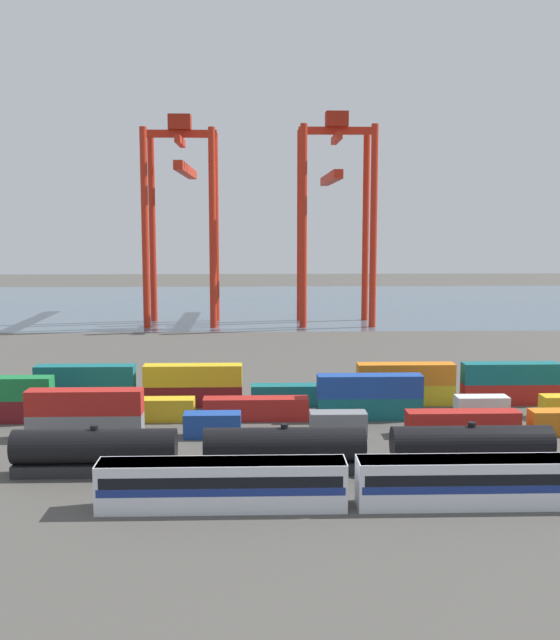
# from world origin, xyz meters

# --- Properties ---
(ground_plane) EXTENTS (420.00, 420.00, 0.00)m
(ground_plane) POSITION_xyz_m (0.00, 40.00, 0.00)
(ground_plane) COLOR #4C4944
(harbour_water) EXTENTS (400.00, 110.00, 0.01)m
(harbour_water) POSITION_xyz_m (0.00, 131.20, 0.00)
(harbour_water) COLOR #475B6B
(harbour_water) RESTS_ON ground_plane
(passenger_train) EXTENTS (61.13, 3.14, 3.90)m
(passenger_train) POSITION_xyz_m (10.23, -21.64, 2.14)
(passenger_train) COLOR silver
(passenger_train) RESTS_ON ground_plane
(freight_tank_row) EXTENTS (83.16, 3.10, 4.56)m
(freight_tank_row) POSITION_xyz_m (11.97, -13.04, 2.18)
(freight_tank_row) COLOR #232326
(freight_tank_row) RESTS_ON ground_plane
(shipping_container_0) EXTENTS (12.10, 2.44, 2.60)m
(shipping_container_0) POSITION_xyz_m (-25.78, -1.14, 1.30)
(shipping_container_0) COLOR slate
(shipping_container_0) RESTS_ON ground_plane
(shipping_container_1) EXTENTS (12.10, 2.44, 2.60)m
(shipping_container_1) POSITION_xyz_m (-25.78, -1.14, 3.90)
(shipping_container_1) COLOR #AD211C
(shipping_container_1) RESTS_ON shipping_container_0
(shipping_container_2) EXTENTS (6.04, 2.44, 2.60)m
(shipping_container_2) POSITION_xyz_m (-12.38, -1.14, 1.30)
(shipping_container_2) COLOR #1C4299
(shipping_container_2) RESTS_ON ground_plane
(shipping_container_3) EXTENTS (6.04, 2.44, 2.60)m
(shipping_container_3) POSITION_xyz_m (1.01, -1.14, 1.30)
(shipping_container_3) COLOR slate
(shipping_container_3) RESTS_ON ground_plane
(shipping_container_4) EXTENTS (12.10, 2.44, 2.60)m
(shipping_container_4) POSITION_xyz_m (14.40, -1.14, 1.30)
(shipping_container_4) COLOR #AD211C
(shipping_container_4) RESTS_ON ground_plane
(shipping_container_6) EXTENTS (6.04, 2.44, 2.60)m
(shipping_container_6) POSITION_xyz_m (-34.01, 5.75, 1.30)
(shipping_container_6) COLOR maroon
(shipping_container_6) RESTS_ON ground_plane
(shipping_container_7) EXTENTS (6.04, 2.44, 2.60)m
(shipping_container_7) POSITION_xyz_m (-34.01, 5.75, 3.90)
(shipping_container_7) COLOR #197538
(shipping_container_7) RESTS_ON shipping_container_6
(shipping_container_8) EXTENTS (12.10, 2.44, 2.60)m
(shipping_container_8) POSITION_xyz_m (-20.89, 5.75, 1.30)
(shipping_container_8) COLOR gold
(shipping_container_8) RESTS_ON ground_plane
(shipping_container_9) EXTENTS (12.10, 2.44, 2.60)m
(shipping_container_9) POSITION_xyz_m (-7.76, 5.75, 1.30)
(shipping_container_9) COLOR #AD211C
(shipping_container_9) RESTS_ON ground_plane
(shipping_container_10) EXTENTS (12.10, 2.44, 2.60)m
(shipping_container_10) POSITION_xyz_m (5.36, 5.75, 1.30)
(shipping_container_10) COLOR #146066
(shipping_container_10) RESTS_ON ground_plane
(shipping_container_11) EXTENTS (12.10, 2.44, 2.60)m
(shipping_container_11) POSITION_xyz_m (5.36, 5.75, 3.90)
(shipping_container_11) COLOR #1C4299
(shipping_container_11) RESTS_ON shipping_container_10
(shipping_container_12) EXTENTS (6.04, 2.44, 2.60)m
(shipping_container_12) POSITION_xyz_m (18.48, 5.75, 1.30)
(shipping_container_12) COLOR silver
(shipping_container_12) RESTS_ON ground_plane
(shipping_container_16) EXTENTS (12.10, 2.44, 2.60)m
(shipping_container_16) POSITION_xyz_m (-28.76, 12.64, 1.30)
(shipping_container_16) COLOR #146066
(shipping_container_16) RESTS_ON ground_plane
(shipping_container_17) EXTENTS (12.10, 2.44, 2.60)m
(shipping_container_17) POSITION_xyz_m (-28.76, 12.64, 3.90)
(shipping_container_17) COLOR #146066
(shipping_container_17) RESTS_ON shipping_container_16
(shipping_container_18) EXTENTS (12.10, 2.44, 2.60)m
(shipping_container_18) POSITION_xyz_m (-15.54, 12.64, 1.30)
(shipping_container_18) COLOR maroon
(shipping_container_18) RESTS_ON ground_plane
(shipping_container_19) EXTENTS (12.10, 2.44, 2.60)m
(shipping_container_19) POSITION_xyz_m (-15.54, 12.64, 3.90)
(shipping_container_19) COLOR gold
(shipping_container_19) RESTS_ON shipping_container_18
(shipping_container_20) EXTENTS (12.10, 2.44, 2.60)m
(shipping_container_20) POSITION_xyz_m (-2.32, 12.64, 1.30)
(shipping_container_20) COLOR #146066
(shipping_container_20) RESTS_ON ground_plane
(shipping_container_21) EXTENTS (12.10, 2.44, 2.60)m
(shipping_container_21) POSITION_xyz_m (10.90, 12.64, 1.30)
(shipping_container_21) COLOR gold
(shipping_container_21) RESTS_ON ground_plane
(shipping_container_22) EXTENTS (12.10, 2.44, 2.60)m
(shipping_container_22) POSITION_xyz_m (10.90, 12.64, 3.90)
(shipping_container_22) COLOR orange
(shipping_container_22) RESTS_ON shipping_container_21
(shipping_container_23) EXTENTS (12.10, 2.44, 2.60)m
(shipping_container_23) POSITION_xyz_m (24.12, 12.64, 1.30)
(shipping_container_23) COLOR #AD211C
(shipping_container_23) RESTS_ON ground_plane
(shipping_container_24) EXTENTS (12.10, 2.44, 2.60)m
(shipping_container_24) POSITION_xyz_m (24.12, 12.64, 3.90)
(shipping_container_24) COLOR #146066
(shipping_container_24) RESTS_ON shipping_container_23
(gantry_crane_west) EXTENTS (15.85, 39.45, 45.41)m
(gantry_crane_west) POSITION_xyz_m (-24.02, 92.02, 28.08)
(gantry_crane_west) COLOR red
(gantry_crane_west) RESTS_ON ground_plane
(gantry_crane_central) EXTENTS (16.55, 36.34, 46.16)m
(gantry_crane_central) POSITION_xyz_m (9.84, 91.43, 27.88)
(gantry_crane_central) COLOR red
(gantry_crane_central) RESTS_ON ground_plane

